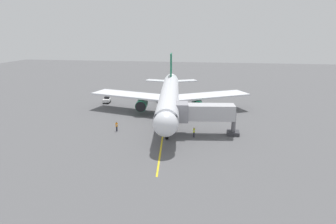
{
  "coord_description": "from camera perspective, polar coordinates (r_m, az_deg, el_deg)",
  "views": [
    {
      "loc": [
        -6.71,
        55.24,
        16.56
      ],
      "look_at": [
        0.9,
        7.4,
        3.0
      ],
      "focal_mm": 30.55,
      "sensor_mm": 36.0,
      "label": 1
    }
  ],
  "objects": [
    {
      "name": "ground_plane",
      "position": [
        58.05,
        2.02,
        -0.94
      ],
      "size": [
        220.0,
        220.0,
        0.0
      ],
      "primitive_type": "plane",
      "color": "#565659"
    },
    {
      "name": "apron_lead_in_line",
      "position": [
        53.16,
        -0.73,
        -2.51
      ],
      "size": [
        5.2,
        39.72,
        0.01
      ],
      "primitive_type": "cube",
      "rotation": [
        0.0,
        0.0,
        0.12
      ],
      "color": "yellow",
      "rests_on": "ground"
    },
    {
      "name": "ground_crew_marshaller",
      "position": [
        46.78,
        5.2,
        -4.0
      ],
      "size": [
        0.31,
        0.43,
        1.71
      ],
      "color": "#23232D",
      "rests_on": "ground"
    },
    {
      "name": "tug_near_nose",
      "position": [
        70.81,
        -12.12,
        2.35
      ],
      "size": [
        1.8,
        2.46,
        1.5
      ],
      "color": "white",
      "rests_on": "ground"
    },
    {
      "name": "jet_bridge",
      "position": [
        47.33,
        6.39,
        -0.15
      ],
      "size": [
        11.52,
        4.17,
        5.4
      ],
      "color": "#B7B7BC",
      "rests_on": "ground"
    },
    {
      "name": "ground_crew_wing_walker",
      "position": [
        58.52,
        9.89,
        -0.13
      ],
      "size": [
        0.35,
        0.45,
        1.71
      ],
      "color": "#23232D",
      "rests_on": "ground"
    },
    {
      "name": "airplane",
      "position": [
        58.09,
        0.27,
        3.15
      ],
      "size": [
        34.54,
        40.33,
        11.5
      ],
      "color": "silver",
      "rests_on": "ground"
    },
    {
      "name": "ground_crew_loader",
      "position": [
        50.16,
        -10.21,
        -2.83
      ],
      "size": [
        0.33,
        0.44,
        1.71
      ],
      "color": "#23232D",
      "rests_on": "ground"
    },
    {
      "name": "belt_loader_portside",
      "position": [
        71.17,
        -1.74,
        2.77
      ],
      "size": [
        2.34,
        4.73,
        2.32
      ],
      "color": "black",
      "rests_on": "ground"
    }
  ]
}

